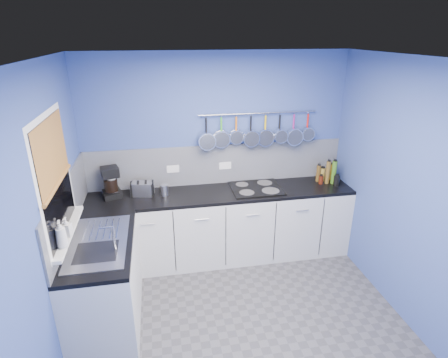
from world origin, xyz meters
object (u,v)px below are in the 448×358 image
object	(u,v)px
canister	(164,190)
soap_bottle_b	(66,227)
soap_bottle_a	(61,234)
paper_towel	(112,187)
toaster	(142,189)
hob	(256,188)
coffee_maker	(111,182)

from	to	relation	value
canister	soap_bottle_b	bearing A→B (deg)	-129.98
soap_bottle_a	paper_towel	world-z (taller)	soap_bottle_a
soap_bottle_b	toaster	bearing A→B (deg)	60.64
soap_bottle_a	toaster	distance (m)	1.41
toaster	hob	distance (m)	1.37
toaster	paper_towel	bearing A→B (deg)	-169.35
soap_bottle_a	toaster	world-z (taller)	soap_bottle_a
coffee_maker	soap_bottle_a	bearing A→B (deg)	-116.89
canister	paper_towel	bearing A→B (deg)	173.01
paper_towel	coffee_maker	world-z (taller)	coffee_maker
soap_bottle_a	coffee_maker	bearing A→B (deg)	78.64
paper_towel	canister	distance (m)	0.59
soap_bottle_b	coffee_maker	world-z (taller)	coffee_maker
soap_bottle_b	coffee_maker	distance (m)	1.13
soap_bottle_b	toaster	world-z (taller)	soap_bottle_b
coffee_maker	canister	xyz separation A→B (m)	(0.60, -0.08, -0.11)
soap_bottle_b	canister	distance (m)	1.34
soap_bottle_a	canister	size ratio (longest dim) A/B	1.82
soap_bottle_b	canister	world-z (taller)	soap_bottle_b
coffee_maker	canister	bearing A→B (deg)	-22.94
hob	paper_towel	bearing A→B (deg)	177.61
canister	toaster	bearing A→B (deg)	167.67
coffee_maker	hob	size ratio (longest dim) A/B	0.58
toaster	hob	size ratio (longest dim) A/B	0.41
soap_bottle_b	toaster	size ratio (longest dim) A/B	0.69
toaster	canister	xyz separation A→B (m)	(0.25, -0.05, -0.01)
soap_bottle_a	hob	size ratio (longest dim) A/B	0.39
toaster	soap_bottle_b	bearing A→B (deg)	-105.78
soap_bottle_a	soap_bottle_b	xyz separation A→B (m)	(0.00, 0.18, -0.03)
soap_bottle_a	canister	xyz separation A→B (m)	(0.86, 1.20, -0.20)
paper_towel	canister	xyz separation A→B (m)	(0.59, -0.07, -0.06)
soap_bottle_b	hob	bearing A→B (deg)	27.46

